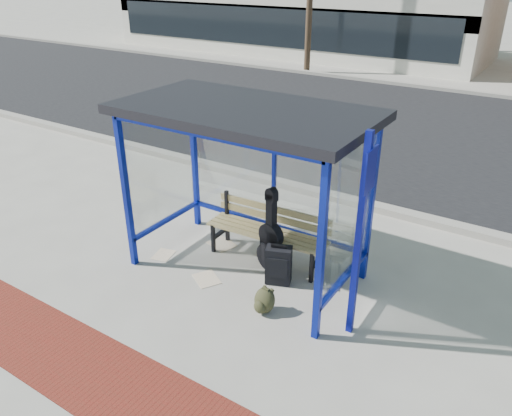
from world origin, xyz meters
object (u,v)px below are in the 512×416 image
Objects in this scene: bench at (269,229)px; backpack at (264,301)px; guitar_bag at (271,243)px; suitcase at (279,265)px.

bench is 1.35m from backpack.
guitar_bag is at bearing -56.02° from bench.
backpack is at bearing -63.96° from bench.
suitcase is (0.26, -0.21, -0.17)m from guitar_bag.
guitar_bag is at bearing 119.44° from suitcase.
bench is 0.33m from guitar_bag.
guitar_bag is 3.57× the size of backpack.
backpack is (0.43, -0.88, -0.29)m from guitar_bag.
backpack is (0.63, -1.14, -0.33)m from bench.
bench is at bearing 123.71° from backpack.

